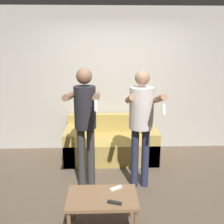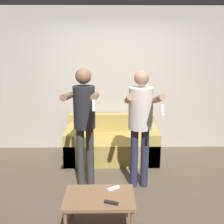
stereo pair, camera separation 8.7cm
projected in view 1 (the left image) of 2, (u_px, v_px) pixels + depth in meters
The scene contains 8 objects.
ground_plane at pixel (121, 190), 3.75m from camera, with size 14.00×14.00×0.00m, color brown.
wall_back at pixel (116, 81), 5.01m from camera, with size 6.40×0.06×2.70m.
couch at pixel (111, 144), 4.82m from camera, with size 1.62×0.90×0.73m.
person_standing_left at pixel (85, 116), 3.56m from camera, with size 0.42×0.81×1.73m.
person_standing_right at pixel (141, 116), 3.60m from camera, with size 0.45×0.71×1.70m.
coffee_table at pixel (102, 200), 2.87m from camera, with size 0.77×0.49×0.43m.
remote_near at pixel (115, 203), 2.72m from camera, with size 0.15×0.08×0.02m.
remote_far at pixel (116, 188), 3.00m from camera, with size 0.15×0.11×0.02m.
Camera 1 is at (-0.24, -3.34, 2.04)m, focal length 42.00 mm.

